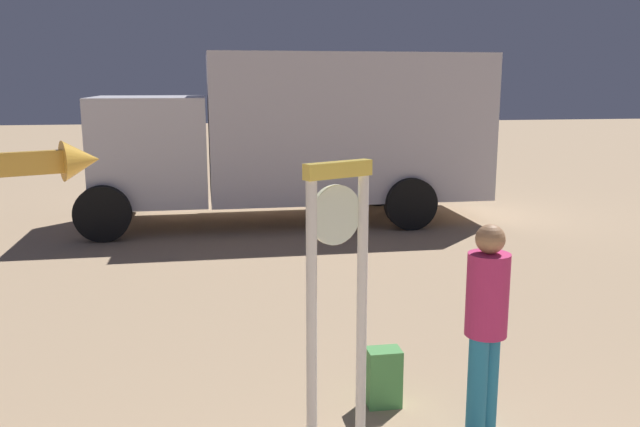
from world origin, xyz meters
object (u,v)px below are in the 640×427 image
(backpack, at_px, (383,377))
(box_truck_near, at_px, (305,132))
(standing_clock, at_px, (337,281))
(person_near_clock, at_px, (486,319))

(backpack, height_order, box_truck_near, box_truck_near)
(standing_clock, relative_size, backpack, 4.35)
(person_near_clock, height_order, box_truck_near, box_truck_near)
(standing_clock, xyz_separation_m, person_near_clock, (1.11, 0.16, -0.39))
(person_near_clock, xyz_separation_m, box_truck_near, (-0.14, 7.77, 0.75))
(backpack, bearing_deg, person_near_clock, -41.51)
(standing_clock, distance_m, person_near_clock, 1.19)
(person_near_clock, bearing_deg, standing_clock, -171.89)
(standing_clock, relative_size, person_near_clock, 1.31)
(standing_clock, height_order, box_truck_near, box_truck_near)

